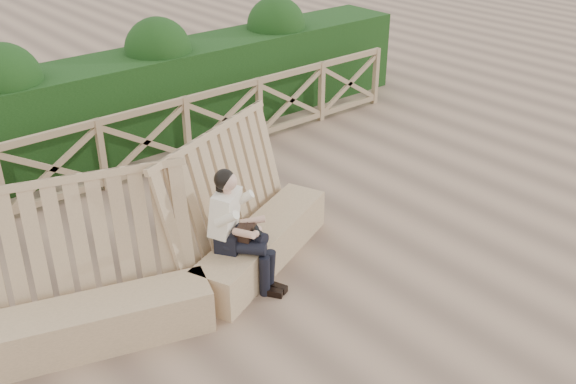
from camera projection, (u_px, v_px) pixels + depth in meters
ground at (298, 277)px, 7.51m from camera, size 60.00×60.00×0.00m
bench at (182, 265)px, 7.00m from camera, size 4.52×1.58×1.62m
woman at (237, 226)px, 7.02m from camera, size 0.67×0.88×1.45m
guardrail at (146, 142)px, 9.62m from camera, size 10.10×0.09×1.10m
hedge at (108, 108)px, 10.34m from camera, size 12.00×1.20×1.50m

